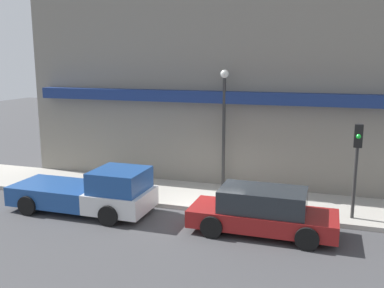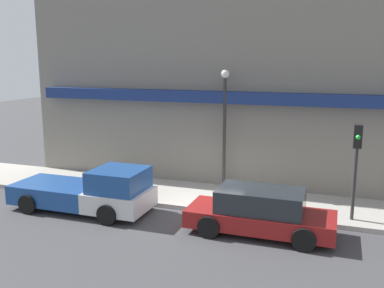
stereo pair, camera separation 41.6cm
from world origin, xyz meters
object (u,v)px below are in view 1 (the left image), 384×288
object	(u,v)px
traffic_light	(357,154)
pickup_truck	(91,192)
fire_hydrant	(108,184)
street_lamp	(224,115)
parked_car	(262,211)

from	to	relation	value
traffic_light	pickup_truck	bearing A→B (deg)	-168.96
fire_hydrant	traffic_light	size ratio (longest dim) A/B	0.22
pickup_truck	traffic_light	size ratio (longest dim) A/B	1.61
fire_hydrant	street_lamp	distance (m)	5.74
street_lamp	traffic_light	xyz separation A→B (m)	(5.26, -2.14, -0.90)
fire_hydrant	parked_car	bearing A→B (deg)	-15.96
pickup_truck	traffic_light	world-z (taller)	traffic_light
pickup_truck	traffic_light	distance (m)	9.78
pickup_truck	parked_car	size ratio (longest dim) A/B	1.13
fire_hydrant	traffic_light	bearing A→B (deg)	-0.71
parked_car	street_lamp	world-z (taller)	street_lamp
pickup_truck	parked_car	bearing A→B (deg)	1.48
fire_hydrant	traffic_light	world-z (taller)	traffic_light
traffic_light	fire_hydrant	bearing A→B (deg)	179.29
pickup_truck	fire_hydrant	size ratio (longest dim) A/B	7.46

